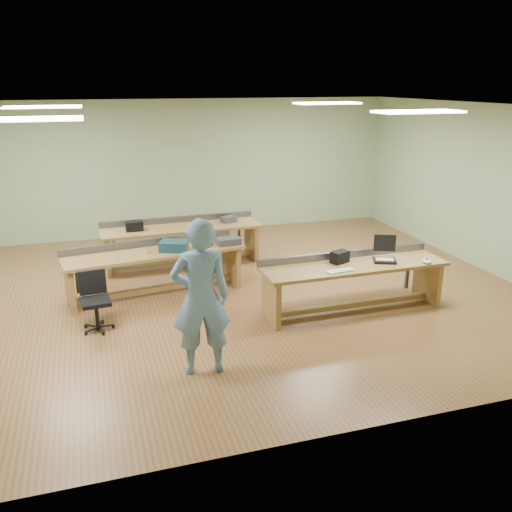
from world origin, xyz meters
name	(u,v)px	position (x,y,z in m)	size (l,w,h in m)	color
floor	(220,294)	(0.00, 0.00, 0.00)	(10.00, 10.00, 0.00)	brown
ceiling	(215,107)	(0.00, 0.00, 3.00)	(10.00, 10.00, 0.00)	silver
wall_back	(176,168)	(0.00, 4.00, 1.50)	(10.00, 0.04, 3.00)	#93A87F
wall_front	(320,299)	(0.00, -4.00, 1.50)	(10.00, 0.04, 3.00)	#93A87F
wall_right	(483,188)	(5.00, 0.00, 1.50)	(0.04, 8.00, 3.00)	#93A87F
fluor_panels	(215,109)	(0.00, 0.00, 2.97)	(6.20, 3.50, 0.03)	white
workbench_front	(352,276)	(1.79, -1.23, 0.56)	(2.85, 0.79, 0.86)	olive
workbench_mid	(154,262)	(-1.00, 0.34, 0.56)	(2.97, 1.16, 0.86)	olive
workbench_back	(182,236)	(-0.31, 1.73, 0.56)	(3.00, 0.86, 0.86)	olive
person	(201,298)	(-0.78, -2.37, 0.96)	(0.70, 0.46, 1.92)	#6588A5
laptop_base	(385,261)	(2.28, -1.29, 0.77)	(0.33, 0.27, 0.04)	black
laptop_screen	(385,243)	(2.33, -1.17, 1.01)	(0.33, 0.02, 0.26)	black
keyboard	(340,271)	(1.44, -1.50, 0.76)	(0.41, 0.14, 0.02)	beige
trackball_mouse	(427,261)	(2.85, -1.54, 0.78)	(0.13, 0.16, 0.07)	white
camera_bag	(340,257)	(1.61, -1.12, 0.84)	(0.27, 0.17, 0.18)	black
task_chair	(96,309)	(-1.97, -0.77, 0.31)	(0.50, 0.50, 0.84)	black
parts_bin_teal	(174,246)	(-0.68, 0.25, 0.83)	(0.44, 0.33, 0.15)	#143543
parts_bin_grey	(228,241)	(0.25, 0.32, 0.80)	(0.40, 0.25, 0.11)	#333336
mug	(172,248)	(-0.72, 0.26, 0.80)	(0.12, 0.12, 0.09)	#333336
drinks_can	(148,250)	(-1.11, 0.18, 0.81)	(0.06, 0.06, 0.11)	silver
storage_box_back	(134,226)	(-1.18, 1.67, 0.84)	(0.31, 0.22, 0.18)	black
tray_back	(229,219)	(0.63, 1.76, 0.80)	(0.27, 0.20, 0.11)	#333336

